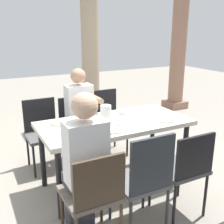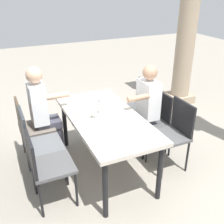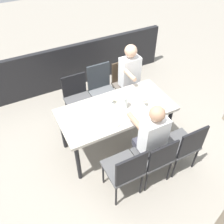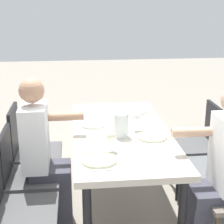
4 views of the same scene
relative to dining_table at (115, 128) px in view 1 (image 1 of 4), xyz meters
The scene contains 27 objects.
ground_plane 0.70m from the dining_table, ahead, with size 16.00×16.00×0.00m, color gray.
dining_table is the anchor object (origin of this frame).
chair_west_north 1.05m from the dining_table, 127.14° to the left, with size 0.44×0.44×0.90m.
chair_west_south 1.05m from the dining_table, 127.28° to the right, with size 0.44×0.44×0.89m.
chair_mid_north 0.86m from the dining_table, 100.70° to the left, with size 0.44×0.44×0.87m.
chair_mid_south 0.86m from the dining_table, 100.59° to the right, with size 0.44×0.44×0.96m.
chair_east_north 0.90m from the dining_table, 69.73° to the left, with size 0.44×0.44×0.92m.
chair_east_south 0.89m from the dining_table, 69.62° to the right, with size 0.44×0.44×0.88m.
diner_woman_green 0.89m from the dining_table, 134.77° to the right, with size 0.35×0.49×1.32m.
diner_man_white 0.66m from the dining_table, 103.36° to the left, with size 0.35×0.49×1.29m.
stone_column_centre 2.47m from the dining_table, 73.37° to the left, with size 0.42×0.42×2.85m.
stone_column_far 3.67m from the dining_table, 39.29° to the left, with size 0.44×0.44×3.02m.
plate_0 0.60m from the dining_table, 157.22° to the left, with size 0.26×0.26×0.02m.
wine_glass_0 0.45m from the dining_table, 161.48° to the left, with size 0.07×0.07×0.16m.
fork_0 0.74m from the dining_table, 161.75° to the left, with size 0.02×0.17×0.01m, color silver.
spoon_0 0.47m from the dining_table, 149.98° to the left, with size 0.02×0.17×0.01m, color silver.
plate_1 0.29m from the dining_table, 124.89° to the right, with size 0.25×0.25×0.02m.
wine_glass_1 0.23m from the dining_table, 85.08° to the right, with size 0.07×0.07×0.16m.
fork_1 0.39m from the dining_table, 143.62° to the right, with size 0.02×0.17×0.01m, color silver.
spoon_1 0.24m from the dining_table, 92.13° to the right, with size 0.02×0.17×0.01m, color silver.
plate_2 0.30m from the dining_table, 53.72° to the left, with size 0.21×0.21×0.02m.
fork_2 0.25m from the dining_table, 85.19° to the left, with size 0.02×0.17×0.01m, color silver.
spoon_2 0.40m from the dining_table, 35.86° to the left, with size 0.02×0.17×0.01m, color silver.
plate_3 0.58m from the dining_table, 21.62° to the right, with size 0.24×0.24×0.02m.
fork_3 0.44m from the dining_table, 28.87° to the right, with size 0.02×0.17×0.01m, color silver.
spoon_3 0.72m from the dining_table, 17.18° to the right, with size 0.02×0.17×0.01m, color silver.
water_pitcher 0.20m from the dining_table, behind, with size 0.12×0.12×0.20m.
Camera 1 is at (-1.37, -2.59, 1.78)m, focal length 44.52 mm.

